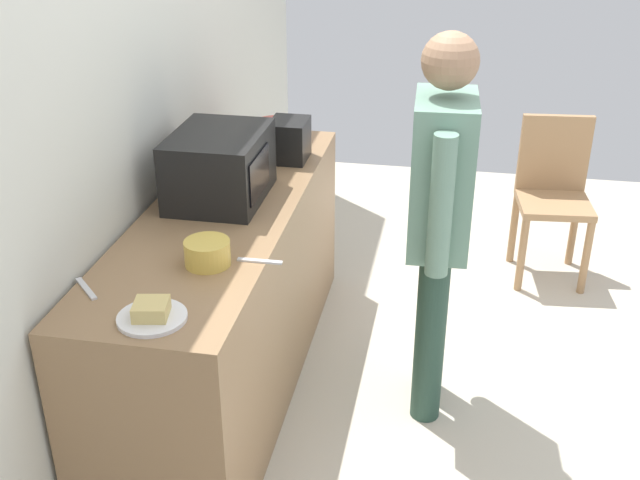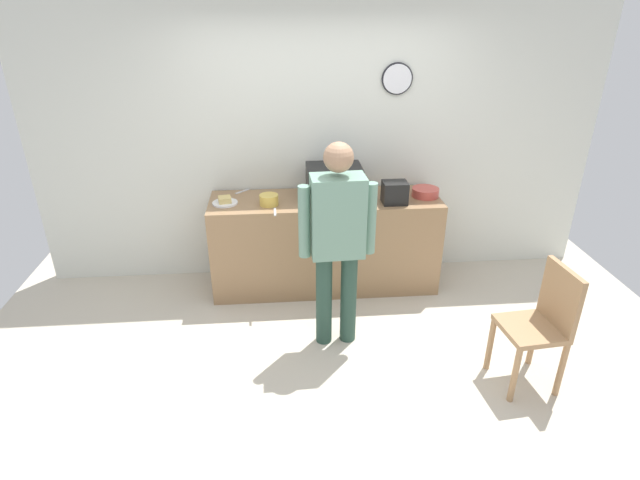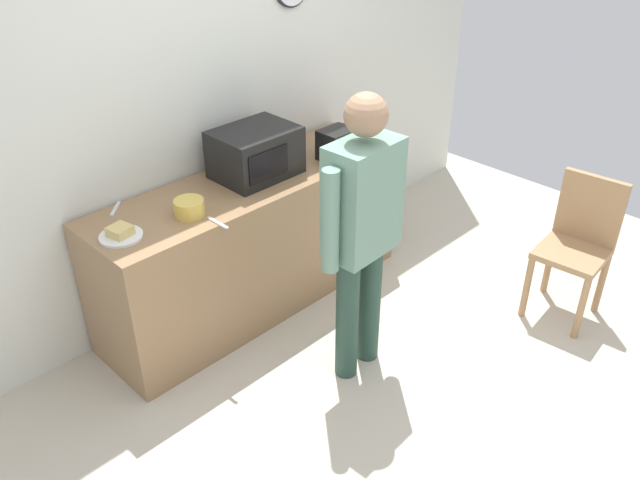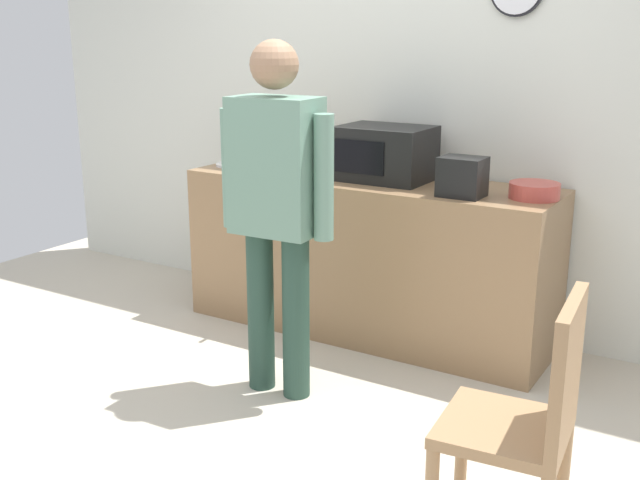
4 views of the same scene
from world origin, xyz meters
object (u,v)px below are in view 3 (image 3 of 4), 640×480
at_px(microwave, 255,153).
at_px(sandwich_plate, 121,234).
at_px(toaster, 337,144).
at_px(wooden_chair, 578,241).
at_px(fork_utensil, 116,209).
at_px(spoon_utensil, 218,223).
at_px(person_standing, 362,222).
at_px(salad_bowl, 189,208).
at_px(cereal_bowl, 354,133).

distance_m(microwave, sandwich_plate, 1.01).
height_order(toaster, wooden_chair, toaster).
xyz_separation_m(fork_utensil, wooden_chair, (2.17, -1.79, -0.39)).
bearing_deg(sandwich_plate, spoon_utensil, -28.34).
bearing_deg(spoon_utensil, microwave, 30.00).
bearing_deg(person_standing, microwave, 85.27).
bearing_deg(toaster, wooden_chair, -60.40).
xyz_separation_m(salad_bowl, spoon_utensil, (0.05, -0.18, -0.04)).
relative_size(person_standing, wooden_chair, 1.79).
bearing_deg(spoon_utensil, toaster, 6.88).
bearing_deg(sandwich_plate, wooden_chair, -32.84).
distance_m(person_standing, wooden_chair, 1.59).
bearing_deg(person_standing, spoon_utensil, 126.56).
bearing_deg(spoon_utensil, sandwich_plate, 151.66).
relative_size(salad_bowl, spoon_utensil, 1.00).
relative_size(toaster, fork_utensil, 1.29).
bearing_deg(salad_bowl, microwave, 12.56).
bearing_deg(person_standing, cereal_bowl, 44.14).
height_order(cereal_bowl, wooden_chair, cereal_bowl).
distance_m(microwave, person_standing, 0.96).
distance_m(sandwich_plate, toaster, 1.53).
bearing_deg(wooden_chair, fork_utensil, 140.49).
relative_size(cereal_bowl, person_standing, 0.15).
xyz_separation_m(salad_bowl, fork_utensil, (-0.26, 0.36, -0.04)).
bearing_deg(wooden_chair, toaster, 119.60).
height_order(sandwich_plate, person_standing, person_standing).
xyz_separation_m(microwave, cereal_bowl, (0.86, -0.04, -0.11)).
distance_m(sandwich_plate, cereal_bowl, 1.85).
xyz_separation_m(cereal_bowl, toaster, (-0.33, -0.14, 0.06)).
relative_size(cereal_bowl, wooden_chair, 0.27).
height_order(microwave, person_standing, person_standing).
relative_size(microwave, toaster, 2.27).
height_order(spoon_utensil, wooden_chair, wooden_chair).
bearing_deg(salad_bowl, person_standing, -57.42).
bearing_deg(spoon_utensil, salad_bowl, 105.83).
bearing_deg(microwave, wooden_chair, -50.00).
bearing_deg(salad_bowl, toaster, -2.67).
bearing_deg(cereal_bowl, wooden_chair, -73.32).
distance_m(cereal_bowl, toaster, 0.36).
xyz_separation_m(cereal_bowl, fork_utensil, (-1.71, 0.27, -0.04)).
xyz_separation_m(toaster, fork_utensil, (-1.39, 0.41, -0.10)).
xyz_separation_m(microwave, sandwich_plate, (-1.00, -0.07, -0.13)).
xyz_separation_m(cereal_bowl, spoon_utensil, (-1.40, -0.27, -0.04)).
xyz_separation_m(salad_bowl, cereal_bowl, (1.46, 0.09, -0.01)).
height_order(salad_bowl, cereal_bowl, salad_bowl).
bearing_deg(wooden_chair, spoon_utensil, 146.14).
relative_size(salad_bowl, wooden_chair, 0.18).
distance_m(spoon_utensil, person_standing, 0.79).
bearing_deg(fork_utensil, person_standing, -56.45).
relative_size(salad_bowl, fork_utensil, 1.00).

